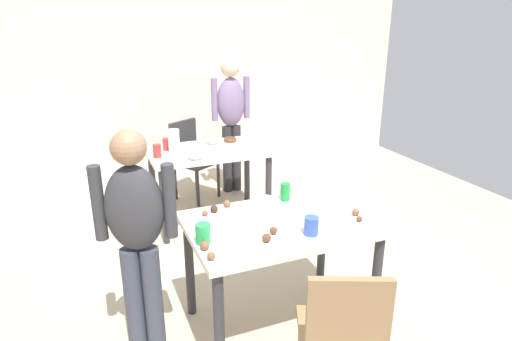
{
  "coord_description": "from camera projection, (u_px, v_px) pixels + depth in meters",
  "views": [
    {
      "loc": [
        -1.16,
        -2.31,
        1.93
      ],
      "look_at": [
        -0.04,
        0.41,
        0.9
      ],
      "focal_mm": 30.56,
      "sensor_mm": 36.0,
      "label": 1
    }
  ],
  "objects": [
    {
      "name": "cake_ball_2",
      "position": [
        205.0,
        213.0,
        2.75
      ],
      "size": [
        0.04,
        0.04,
        0.04
      ],
      "primitive_type": "sphere",
      "color": "brown",
      "rests_on": "dining_table_near"
    },
    {
      "name": "cup_near_1",
      "position": [
        203.0,
        234.0,
        2.4
      ],
      "size": [
        0.08,
        0.08,
        0.11
      ],
      "primitive_type": "cylinder",
      "color": "green",
      "rests_on": "dining_table_near"
    },
    {
      "name": "cake_ball_4",
      "position": [
        205.0,
        246.0,
        2.34
      ],
      "size": [
        0.05,
        0.05,
        0.05
      ],
      "primitive_type": "sphere",
      "color": "brown",
      "rests_on": "dining_table_near"
    },
    {
      "name": "donut_far_2",
      "position": [
        222.0,
        149.0,
        4.11
      ],
      "size": [
        0.11,
        0.11,
        0.03
      ],
      "primitive_type": "torus",
      "color": "white",
      "rests_on": "dining_table_far"
    },
    {
      "name": "cake_ball_8",
      "position": [
        227.0,
        203.0,
        2.87
      ],
      "size": [
        0.05,
        0.05,
        0.05
      ],
      "primitive_type": "sphere",
      "color": "brown",
      "rests_on": "dining_table_near"
    },
    {
      "name": "soda_can",
      "position": [
        285.0,
        192.0,
        2.97
      ],
      "size": [
        0.07,
        0.07,
        0.12
      ],
      "primitive_type": "cylinder",
      "color": "#198438",
      "rests_on": "dining_table_near"
    },
    {
      "name": "chair_near_table",
      "position": [
        342.0,
        333.0,
        2.1
      ],
      "size": [
        0.53,
        0.53,
        0.87
      ],
      "color": "olive",
      "rests_on": "ground_plane"
    },
    {
      "name": "donut_far_3",
      "position": [
        213.0,
        141.0,
        4.34
      ],
      "size": [
        0.13,
        0.13,
        0.04
      ],
      "primitive_type": "torus",
      "color": "pink",
      "rests_on": "dining_table_far"
    },
    {
      "name": "donut_far_4",
      "position": [
        195.0,
        157.0,
        3.86
      ],
      "size": [
        0.14,
        0.14,
        0.04
      ],
      "primitive_type": "torus",
      "color": "pink",
      "rests_on": "dining_table_far"
    },
    {
      "name": "person_adult_far",
      "position": [
        231.0,
        114.0,
        4.87
      ],
      "size": [
        0.45,
        0.21,
        1.53
      ],
      "color": "#28282D",
      "rests_on": "ground_plane"
    },
    {
      "name": "chair_far_table",
      "position": [
        191.0,
        155.0,
        4.83
      ],
      "size": [
        0.55,
        0.55,
        0.87
      ],
      "color": "#2D2D33",
      "rests_on": "ground_plane"
    },
    {
      "name": "cup_far_1",
      "position": [
        157.0,
        151.0,
        3.88
      ],
      "size": [
        0.07,
        0.07,
        0.12
      ],
      "primitive_type": "cylinder",
      "color": "red",
      "rests_on": "dining_table_far"
    },
    {
      "name": "ground_plane",
      "position": [
        284.0,
        308.0,
        3.07
      ],
      "size": [
        6.4,
        6.4,
        0.0
      ],
      "primitive_type": "plane",
      "color": "tan"
    },
    {
      "name": "fork_near",
      "position": [
        255.0,
        227.0,
        2.6
      ],
      "size": [
        0.17,
        0.02,
        0.01
      ],
      "primitive_type": "cube",
      "color": "silver",
      "rests_on": "dining_table_near"
    },
    {
      "name": "cup_near_0",
      "position": [
        311.0,
        226.0,
        2.5
      ],
      "size": [
        0.08,
        0.08,
        0.11
      ],
      "primitive_type": "cylinder",
      "color": "#3351B2",
      "rests_on": "dining_table_near"
    },
    {
      "name": "donut_far_0",
      "position": [
        230.0,
        140.0,
        4.4
      ],
      "size": [
        0.13,
        0.13,
        0.04
      ],
      "primitive_type": "torus",
      "color": "brown",
      "rests_on": "dining_table_far"
    },
    {
      "name": "dining_table_near",
      "position": [
        280.0,
        236.0,
        2.71
      ],
      "size": [
        1.14,
        0.77,
        0.75
      ],
      "color": "silver",
      "rests_on": "ground_plane"
    },
    {
      "name": "wall_back",
      "position": [
        175.0,
        72.0,
        5.43
      ],
      "size": [
        6.4,
        0.1,
        2.6
      ],
      "primitive_type": "cube",
      "color": "beige",
      "rests_on": "ground_plane"
    },
    {
      "name": "cup_far_0",
      "position": [
        167.0,
        144.0,
        4.11
      ],
      "size": [
        0.08,
        0.08,
        0.11
      ],
      "primitive_type": "cylinder",
      "color": "red",
      "rests_on": "dining_table_far"
    },
    {
      "name": "cake_ball_7",
      "position": [
        214.0,
        209.0,
        2.79
      ],
      "size": [
        0.05,
        0.05,
        0.05
      ],
      "primitive_type": "sphere",
      "color": "#3D2319",
      "rests_on": "dining_table_near"
    },
    {
      "name": "cake_ball_0",
      "position": [
        211.0,
        256.0,
        2.24
      ],
      "size": [
        0.04,
        0.04,
        0.04
      ],
      "primitive_type": "sphere",
      "color": "brown",
      "rests_on": "dining_table_near"
    },
    {
      "name": "donut_far_1",
      "position": [
        199.0,
        146.0,
        4.19
      ],
      "size": [
        0.13,
        0.13,
        0.04
      ],
      "primitive_type": "torus",
      "color": "white",
      "rests_on": "dining_table_far"
    },
    {
      "name": "dining_table_far",
      "position": [
        209.0,
        160.0,
        4.18
      ],
      "size": [
        1.13,
        0.7,
        0.75
      ],
      "color": "silver",
      "rests_on": "ground_plane"
    },
    {
      "name": "cake_ball_1",
      "position": [
        359.0,
        219.0,
        2.66
      ],
      "size": [
        0.04,
        0.04,
        0.04
      ],
      "primitive_type": "sphere",
      "color": "brown",
      "rests_on": "dining_table_near"
    },
    {
      "name": "mixing_bowl",
      "position": [
        263.0,
        204.0,
        2.83
      ],
      "size": [
        0.17,
        0.17,
        0.07
      ],
      "primitive_type": "cylinder",
      "color": "white",
      "rests_on": "dining_table_near"
    },
    {
      "name": "person_girl_near",
      "position": [
        137.0,
        230.0,
        2.4
      ],
      "size": [
        0.45,
        0.29,
        1.4
      ],
      "color": "#383D4C",
      "rests_on": "ground_plane"
    },
    {
      "name": "cake_ball_6",
      "position": [
        267.0,
        238.0,
        2.42
      ],
      "size": [
        0.05,
        0.05,
        0.05
      ],
      "primitive_type": "sphere",
      "color": "brown",
      "rests_on": "dining_table_near"
    },
    {
      "name": "cake_ball_5",
      "position": [
        274.0,
        230.0,
        2.51
      ],
      "size": [
        0.05,
        0.05,
        0.05
      ],
      "primitive_type": "sphere",
      "color": "brown",
      "rests_on": "dining_table_near"
    },
    {
      "name": "pitcher_far",
      "position": [
        174.0,
        141.0,
        4.0
      ],
      "size": [
        0.11,
        0.11,
        0.22
      ],
      "primitive_type": "cylinder",
      "color": "white",
      "rests_on": "dining_table_far"
    },
    {
      "name": "cake_ball_3",
      "position": [
        356.0,
        212.0,
        2.75
      ],
      "size": [
        0.05,
        0.05,
        0.05
      ],
      "primitive_type": "sphere",
      "color": "brown",
      "rests_on": "dining_table_near"
    }
  ]
}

